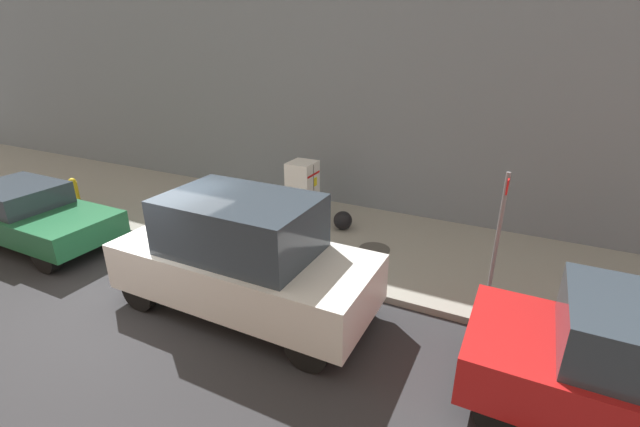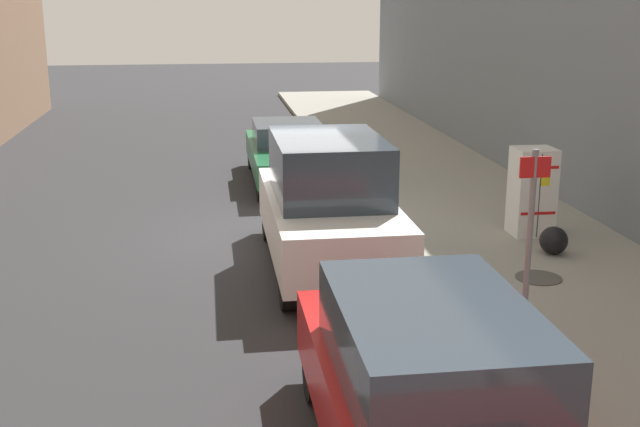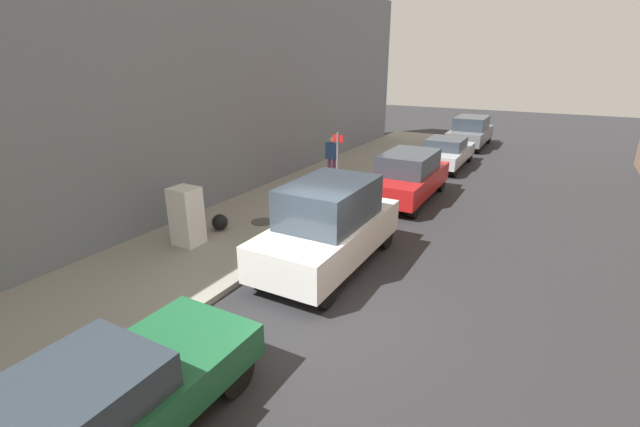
{
  "view_description": "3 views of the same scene",
  "coord_description": "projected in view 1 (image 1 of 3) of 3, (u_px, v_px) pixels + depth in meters",
  "views": [
    {
      "loc": [
        4.6,
        5.89,
        4.52
      ],
      "look_at": [
        -2.27,
        2.45,
        1.41
      ],
      "focal_mm": 24.0,
      "sensor_mm": 36.0,
      "label": 1
    },
    {
      "loc": [
        1.2,
        14.04,
        4.28
      ],
      "look_at": [
        -0.44,
        2.36,
        1.08
      ],
      "focal_mm": 45.0,
      "sensor_mm": 36.0,
      "label": 2
    },
    {
      "loc": [
        3.83,
        -6.75,
        4.87
      ],
      "look_at": [
        -1.32,
        2.51,
        1.03
      ],
      "focal_mm": 24.0,
      "sensor_mm": 36.0,
      "label": 3
    }
  ],
  "objects": [
    {
      "name": "parked_van_white",
      "position": [
        243.0,
        257.0,
        7.36
      ],
      "size": [
        1.92,
        4.61,
        2.15
      ],
      "color": "silver",
      "rests_on": "ground"
    },
    {
      "name": "sidewalk_slab",
      "position": [
        267.0,
        223.0,
        11.26
      ],
      "size": [
        4.13,
        44.0,
        0.14
      ],
      "primitive_type": "cube",
      "color": "gray",
      "rests_on": "ground"
    },
    {
      "name": "manhole_cover",
      "position": [
        374.0,
        249.0,
        9.66
      ],
      "size": [
        0.7,
        0.7,
        0.02
      ],
      "primitive_type": "cylinder",
      "color": "#47443F",
      "rests_on": "sidewalk_slab"
    },
    {
      "name": "ground_plane",
      "position": [
        148.0,
        302.0,
        7.96
      ],
      "size": [
        80.0,
        80.0,
        0.0
      ],
      "primitive_type": "plane",
      "color": "#28282B"
    },
    {
      "name": "street_sign_post",
      "position": [
        498.0,
        236.0,
        7.02
      ],
      "size": [
        0.36,
        0.07,
        2.49
      ],
      "color": "slate",
      "rests_on": "sidewalk_slab"
    },
    {
      "name": "discarded_refrigerator",
      "position": [
        303.0,
        192.0,
        10.96
      ],
      "size": [
        0.71,
        0.65,
        1.57
      ],
      "color": "white",
      "rests_on": "sidewalk_slab"
    },
    {
      "name": "building_facade_near",
      "position": [
        320.0,
        59.0,
        12.35
      ],
      "size": [
        2.1,
        39.6,
        8.07
      ],
      "primitive_type": "cube",
      "color": "slate",
      "rests_on": "ground"
    },
    {
      "name": "fire_hydrant",
      "position": [
        74.0,
        192.0,
        12.05
      ],
      "size": [
        0.22,
        0.22,
        0.83
      ],
      "color": "gold",
      "rests_on": "sidewalk_slab"
    },
    {
      "name": "parked_sedan_green",
      "position": [
        26.0,
        213.0,
        10.11
      ],
      "size": [
        1.79,
        4.67,
        1.41
      ],
      "color": "#1E6038",
      "rests_on": "ground"
    },
    {
      "name": "trash_bag",
      "position": [
        343.0,
        220.0,
        10.62
      ],
      "size": [
        0.47,
        0.47,
        0.47
      ],
      "primitive_type": "sphere",
      "color": "black",
      "rests_on": "sidewalk_slab"
    }
  ]
}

